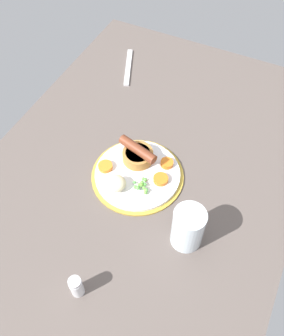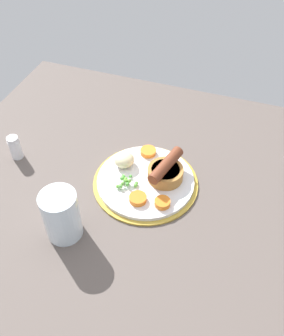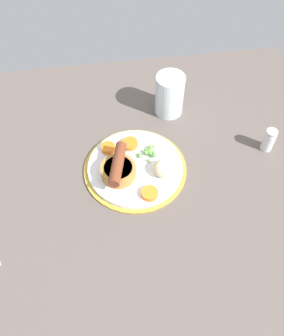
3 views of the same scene
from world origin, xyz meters
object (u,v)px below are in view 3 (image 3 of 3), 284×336
at_px(pea_pile, 149,151).
at_px(carrot_slice_2, 130,144).
at_px(dinner_plate, 135,168).
at_px(potato_chunk_1, 164,168).
at_px(salt_shaker, 269,140).
at_px(carrot_slice_0, 150,193).
at_px(carrot_slice_4, 107,148).
at_px(drinking_glass, 170,95).
at_px(sausage_pudding, 118,169).

relative_size(pea_pile, carrot_slice_2, 1.22).
distance_m(dinner_plate, potato_chunk_1, 0.07).
bearing_deg(dinner_plate, salt_shaker, -176.46).
bearing_deg(salt_shaker, carrot_slice_0, 18.52).
bearing_deg(carrot_slice_4, salt_shaker, 174.35).
relative_size(dinner_plate, carrot_slice_4, 7.10).
height_order(potato_chunk_1, carrot_slice_0, potato_chunk_1).
distance_m(carrot_slice_0, drinking_glass, 0.28).
distance_m(sausage_pudding, pea_pile, 0.09).
relative_size(carrot_slice_2, drinking_glass, 0.34).
distance_m(carrot_slice_0, salt_shaker, 0.32).
bearing_deg(carrot_slice_4, dinner_plate, 136.20).
xyz_separation_m(sausage_pudding, carrot_slice_2, (-0.04, -0.08, -0.02)).
distance_m(potato_chunk_1, carrot_slice_4, 0.15).
bearing_deg(carrot_slice_0, potato_chunk_1, -126.20).
xyz_separation_m(potato_chunk_1, salt_shaker, (-0.26, -0.05, -0.00)).
bearing_deg(carrot_slice_2, sausage_pudding, 66.16).
xyz_separation_m(sausage_pudding, carrot_slice_4, (0.02, -0.08, -0.02)).
relative_size(carrot_slice_2, carrot_slice_4, 1.12).
height_order(pea_pile, carrot_slice_0, pea_pile).
height_order(dinner_plate, carrot_slice_0, carrot_slice_0).
xyz_separation_m(carrot_slice_0, carrot_slice_4, (0.08, -0.14, 0.00)).
xyz_separation_m(potato_chunk_1, carrot_slice_4, (0.12, -0.08, -0.01)).
height_order(drinking_glass, salt_shaker, drinking_glass).
bearing_deg(carrot_slice_2, salt_shaker, 172.32).
bearing_deg(carrot_slice_0, carrot_slice_2, -80.15).
xyz_separation_m(potato_chunk_1, carrot_slice_0, (0.04, 0.06, -0.01)).
bearing_deg(carrot_slice_0, dinner_plate, -75.37).
relative_size(sausage_pudding, pea_pile, 2.42).
distance_m(pea_pile, salt_shaker, 0.29).
xyz_separation_m(pea_pile, carrot_slice_0, (0.02, 0.11, -0.00)).
bearing_deg(pea_pile, potato_chunk_1, 113.54).
bearing_deg(pea_pile, carrot_slice_4, -15.34).
bearing_deg(potato_chunk_1, dinner_plate, -22.95).
height_order(pea_pile, salt_shaker, salt_shaker).
height_order(sausage_pudding, pea_pile, sausage_pudding).
height_order(dinner_plate, drinking_glass, drinking_glass).
height_order(pea_pile, potato_chunk_1, potato_chunk_1).
distance_m(pea_pile, carrot_slice_4, 0.10).
height_order(carrot_slice_4, drinking_glass, drinking_glass).
bearing_deg(drinking_glass, dinner_plate, 58.12).
relative_size(potato_chunk_1, carrot_slice_4, 1.39).
distance_m(pea_pile, carrot_slice_0, 0.11).
bearing_deg(potato_chunk_1, salt_shaker, -170.02).
bearing_deg(drinking_glass, pea_pile, 63.09).
relative_size(carrot_slice_0, salt_shaker, 0.61).
bearing_deg(salt_shaker, carrot_slice_2, -7.68).
distance_m(sausage_pudding, drinking_glass, 0.25).
distance_m(drinking_glass, salt_shaker, 0.27).
distance_m(carrot_slice_0, carrot_slice_4, 0.16).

